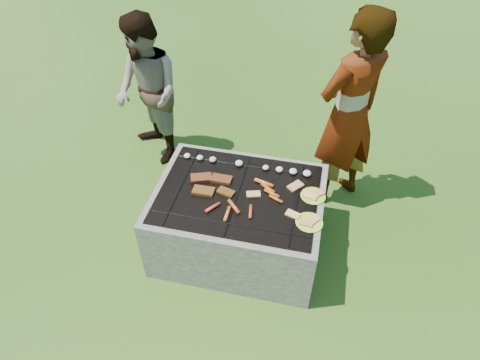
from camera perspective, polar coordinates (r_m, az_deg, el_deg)
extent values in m
plane|color=#1D4210|center=(3.73, -0.17, -8.42)|extent=(60.00, 60.00, 0.00)
cube|color=#9E978C|center=(3.78, 1.22, -0.82)|extent=(1.30, 0.18, 0.60)
cube|color=gray|center=(3.25, -1.84, -10.62)|extent=(1.30, 0.18, 0.60)
cube|color=#9B9589|center=(3.63, -8.86, -3.81)|extent=(0.18, 0.64, 0.60)
cube|color=#A19A8F|center=(3.46, 8.96, -6.83)|extent=(0.18, 0.64, 0.60)
cube|color=black|center=(3.54, -0.18, -6.00)|extent=(0.94, 0.64, 0.48)
sphere|color=#FF5914|center=(3.38, -0.19, -3.54)|extent=(0.10, 0.10, 0.10)
cube|color=black|center=(3.28, -0.19, -1.78)|extent=(1.20, 0.90, 0.01)
cylinder|color=black|center=(3.37, -7.66, -0.50)|extent=(0.01, 0.88, 0.01)
cylinder|color=black|center=(3.27, -0.20, -1.71)|extent=(0.01, 0.88, 0.01)
cylinder|color=black|center=(3.23, 7.62, -2.94)|extent=(0.01, 0.88, 0.01)
cylinder|color=black|center=(3.06, -1.55, -5.82)|extent=(1.18, 0.01, 0.01)
cylinder|color=black|center=(3.50, 0.99, 1.88)|extent=(1.18, 0.01, 0.01)
ellipsoid|color=white|center=(3.60, -7.05, 3.23)|extent=(0.05, 0.05, 0.04)
ellipsoid|color=silver|center=(3.57, -5.36, 2.98)|extent=(0.05, 0.05, 0.04)
ellipsoid|color=beige|center=(3.54, -3.64, 2.75)|extent=(0.06, 0.06, 0.04)
ellipsoid|color=beige|center=(3.49, -0.13, 2.25)|extent=(0.06, 0.06, 0.04)
ellipsoid|color=beige|center=(3.46, 3.46, 1.67)|extent=(0.05, 0.05, 0.04)
ellipsoid|color=white|center=(3.45, 5.27, 1.42)|extent=(0.06, 0.06, 0.04)
ellipsoid|color=beige|center=(3.45, 7.09, 1.16)|extent=(0.06, 0.06, 0.04)
ellipsoid|color=silver|center=(3.44, 8.92, 0.89)|extent=(0.06, 0.06, 0.04)
cube|color=#973F1B|center=(3.39, -5.20, 0.31)|extent=(0.19, 0.14, 0.02)
cube|color=brown|center=(3.37, -2.50, 0.12)|extent=(0.16, 0.10, 0.02)
cube|color=#91541A|center=(3.28, -4.90, -1.46)|extent=(0.16, 0.09, 0.02)
cube|color=brown|center=(3.27, -1.89, -1.60)|extent=(0.15, 0.11, 0.02)
cylinder|color=#F5A228|center=(3.34, 3.22, -0.37)|extent=(0.16, 0.07, 0.03)
cylinder|color=#CF4D22|center=(3.30, 3.74, -1.09)|extent=(0.12, 0.09, 0.02)
cylinder|color=#BA771E|center=(3.26, 4.28, -1.79)|extent=(0.13, 0.08, 0.02)
cylinder|color=#BE7D1F|center=(3.22, 4.83, -2.52)|extent=(0.12, 0.07, 0.02)
cylinder|color=#C37320|center=(3.15, -0.83, -3.56)|extent=(0.12, 0.13, 0.03)
cylinder|color=#BE441F|center=(3.12, 1.42, -4.23)|extent=(0.04, 0.13, 0.02)
cylinder|color=#F64628|center=(3.15, -3.65, -3.64)|extent=(0.10, 0.12, 0.02)
cylinder|color=orange|center=(3.10, -1.71, -4.52)|extent=(0.03, 0.14, 0.03)
cube|color=tan|center=(3.25, 1.81, -1.90)|extent=(0.12, 0.09, 0.01)
cube|color=#F6B87D|center=(3.13, 7.06, -4.57)|extent=(0.12, 0.09, 0.01)
cube|color=tan|center=(3.34, 7.41, -0.79)|extent=(0.13, 0.14, 0.02)
cylinder|color=#DAF43A|center=(3.30, 9.71, -2.14)|extent=(0.23, 0.23, 0.01)
cube|color=#E7B876|center=(3.28, 9.36, -2.12)|extent=(0.11, 0.08, 0.02)
cube|color=tan|center=(3.30, 10.29, -1.78)|extent=(0.11, 0.11, 0.02)
cylinder|color=#FFF83C|center=(3.11, 9.20, -5.64)|extent=(0.21, 0.21, 0.01)
cube|color=tan|center=(3.08, 8.83, -5.66)|extent=(0.10, 0.07, 0.02)
cube|color=#DBC070|center=(3.11, 9.82, -5.27)|extent=(0.09, 0.10, 0.01)
imported|color=gray|center=(3.68, 14.28, 8.41)|extent=(0.78, 0.77, 1.81)
imported|color=gray|center=(4.25, -12.20, 11.33)|extent=(0.92, 0.91, 1.49)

